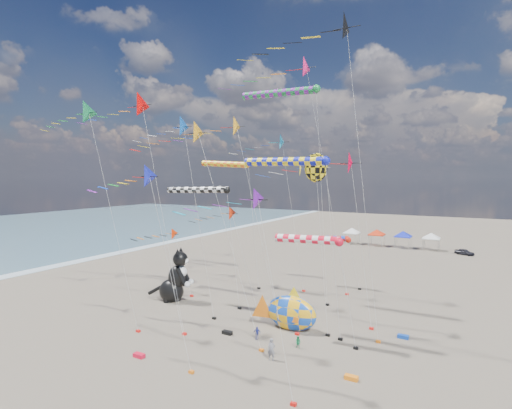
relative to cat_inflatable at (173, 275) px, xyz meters
The scene contains 32 objects.
ground 18.41m from the cat_inflatable, 45.65° to the right, with size 260.00×260.00×0.00m, color brown.
delta_kite_0 18.67m from the cat_inflatable, 75.26° to the right, with size 13.14×2.52×21.76m.
delta_kite_1 17.39m from the cat_inflatable, 27.36° to the left, with size 12.86×2.39×20.50m.
delta_kite_2 5.25m from the cat_inflatable, 144.11° to the left, with size 8.77×1.51×7.78m.
delta_kite_3 29.49m from the cat_inflatable, ahead, with size 12.41×2.55×27.22m.
delta_kite_4 18.13m from the cat_inflatable, 34.41° to the right, with size 11.22×1.99×18.34m.
delta_kite_5 21.14m from the cat_inflatable, ahead, with size 11.77×2.24×16.20m.
delta_kite_6 15.97m from the cat_inflatable, 36.85° to the right, with size 9.59×2.20×19.79m.
delta_kite_7 21.73m from the cat_inflatable, 37.77° to the right, with size 9.26×1.60×13.15m.
delta_kite_8 19.31m from the cat_inflatable, 55.39° to the left, with size 10.18×2.06×18.94m.
delta_kite_9 17.43m from the cat_inflatable, 59.51° to the right, with size 10.15×1.84×14.76m.
delta_kite_10 18.41m from the cat_inflatable, 100.74° to the right, with size 11.14×2.26×20.71m.
delta_kite_11 28.01m from the cat_inflatable, 48.38° to the left, with size 16.47×2.68×27.93m.
delta_kite_12 9.03m from the cat_inflatable, 10.81° to the left, with size 8.51×1.61×10.89m.
windsock_0 9.81m from the cat_inflatable, 23.27° to the left, with size 9.30×0.71×12.69m.
windsock_1 23.26m from the cat_inflatable, 34.40° to the left, with size 10.43×0.86×23.38m.
windsock_2 18.12m from the cat_inflatable, ahead, with size 7.18×0.74×8.91m.
windsock_3 15.17m from the cat_inflatable, 80.79° to the left, with size 8.51×0.76×15.72m.
windsock_4 18.85m from the cat_inflatable, ahead, with size 9.32×0.80×15.48m.
windsock_5 19.84m from the cat_inflatable, 47.42° to the left, with size 6.56×0.73×6.37m.
angelfish_kite 19.67m from the cat_inflatable, ahead, with size 3.74×3.02×15.90m.
cat_inflatable is the anchor object (origin of this frame).
fish_inflatable 14.76m from the cat_inflatable, ahead, with size 6.43×2.76×4.03m.
person_adult 17.70m from the cat_inflatable, 25.09° to the right, with size 0.60×0.39×1.64m, color slate.
child_green 17.62m from the cat_inflatable, 15.15° to the right, with size 0.48×0.38×0.99m, color #1C864E.
child_blue 14.07m from the cat_inflatable, 19.30° to the right, with size 0.63×0.26×1.08m, color navy.
kite_bag_0 14.09m from the cat_inflatable, 60.04° to the right, with size 0.90×0.44×0.30m, color red.
kite_bag_1 11.77m from the cat_inflatable, 25.62° to the right, with size 0.90×0.44×0.30m, color black.
kite_bag_2 24.11m from the cat_inflatable, ahead, with size 0.90×0.44×0.30m, color #1240B4.
kite_bag_3 23.36m from the cat_inflatable, 18.65° to the right, with size 0.90×0.44×0.30m, color orange.
tent_row 49.11m from the cat_inflatable, 73.19° to the left, with size 19.20×4.20×3.80m.
parked_car 52.71m from the cat_inflatable, 58.74° to the left, with size 1.28×3.18×1.08m, color #26262D.
Camera 1 is at (16.35, -20.39, 13.75)m, focal length 28.00 mm.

